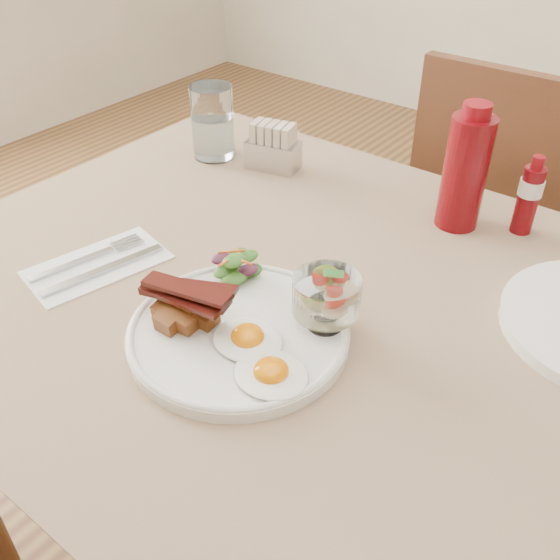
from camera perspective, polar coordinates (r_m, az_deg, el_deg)
The scene contains 12 objects.
table at distance 0.89m, azimuth 7.15°, elevation -7.97°, with size 1.33×0.88×0.75m.
chair_far at distance 1.47m, azimuth 20.46°, elevation 3.09°, with size 0.42×0.42×0.93m.
main_plate at distance 0.79m, azimuth -3.82°, elevation -4.91°, with size 0.28×0.28×0.02m, color white.
fried_eggs at distance 0.74m, azimuth -1.94°, elevation -6.86°, with size 0.16×0.12×0.02m.
bacon_potato_pile at distance 0.78m, azimuth -8.74°, elevation -2.25°, with size 0.14×0.08×0.06m.
side_salad at distance 0.86m, azimuth -4.00°, elevation 1.19°, with size 0.07×0.07×0.04m.
fruit_cup at distance 0.76m, azimuth 4.27°, elevation -1.40°, with size 0.08×0.08×0.09m.
ketchup_bottle at distance 1.01m, azimuth 16.58°, elevation 9.56°, with size 0.09×0.09×0.20m.
hot_sauce_bottle at distance 1.04m, azimuth 21.80°, elevation 7.12°, with size 0.05×0.05×0.13m.
sugar_caddy at distance 1.18m, azimuth -0.64°, elevation 11.89°, with size 0.11×0.07×0.09m.
water_glass at distance 1.22m, azimuth -6.15°, elevation 13.79°, with size 0.08×0.08×0.14m.
napkin_cutlery at distance 0.96m, azimuth -16.37°, elevation 1.34°, with size 0.15×0.22×0.01m.
Camera 1 is at (0.30, -0.56, 1.28)m, focal length 40.00 mm.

